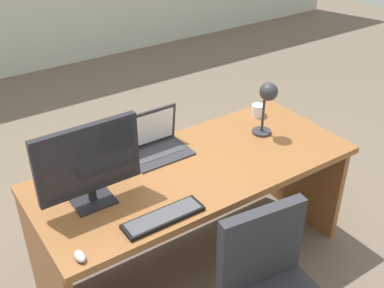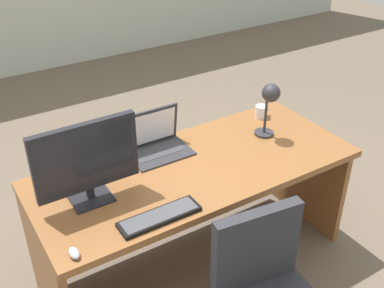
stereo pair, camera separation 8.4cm
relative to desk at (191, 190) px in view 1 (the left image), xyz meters
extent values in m
plane|color=#6B5B4C|center=(0.00, 1.45, -0.54)|extent=(12.00, 12.00, 0.00)
cube|color=brown|center=(0.00, -0.05, 0.18)|extent=(1.82, 0.77, 0.04)
cube|color=brown|center=(-0.89, -0.05, -0.19)|extent=(0.04, 0.68, 0.69)
cube|color=brown|center=(0.89, -0.05, -0.19)|extent=(0.04, 0.68, 0.69)
cube|color=brown|center=(0.00, 0.24, -0.16)|extent=(1.60, 0.02, 0.48)
cube|color=black|center=(-0.60, -0.03, 0.20)|extent=(0.20, 0.16, 0.01)
cube|color=black|center=(-0.60, -0.02, 0.24)|extent=(0.04, 0.02, 0.06)
cube|color=black|center=(-0.60, -0.03, 0.45)|extent=(0.52, 0.04, 0.35)
cube|color=black|center=(-0.60, -0.05, 0.45)|extent=(0.47, 0.00, 0.31)
cube|color=#2D2D33|center=(-0.11, 0.17, 0.20)|extent=(0.35, 0.24, 0.01)
cube|color=#38383D|center=(-0.11, 0.18, 0.21)|extent=(0.30, 0.13, 0.00)
cube|color=#2D2D33|center=(-0.11, 0.27, 0.32)|extent=(0.35, 0.04, 0.23)
cube|color=white|center=(-0.11, 0.26, 0.32)|extent=(0.31, 0.03, 0.19)
cube|color=black|center=(-0.39, -0.34, 0.21)|extent=(0.41, 0.12, 0.02)
cube|color=#47474C|center=(-0.39, -0.34, 0.22)|extent=(0.37, 0.10, 0.00)
ellipsoid|color=#B7BABF|center=(-0.81, -0.36, 0.21)|extent=(0.04, 0.08, 0.03)
cylinder|color=#2D2D33|center=(0.54, 0.02, 0.20)|extent=(0.12, 0.12, 0.01)
cylinder|color=#2D2D33|center=(0.54, 0.02, 0.33)|extent=(0.02, 0.02, 0.24)
sphere|color=#2D2D33|center=(0.54, -0.01, 0.49)|extent=(0.11, 0.11, 0.11)
cylinder|color=white|center=(0.67, 0.21, 0.24)|extent=(0.08, 0.08, 0.08)
torus|color=white|center=(0.71, 0.21, 0.24)|extent=(0.05, 0.01, 0.05)
cube|color=#2D2D33|center=(-0.07, -0.68, 0.13)|extent=(0.44, 0.11, 0.42)
camera|label=1|loc=(-1.24, -1.84, 1.66)|focal=44.16mm
camera|label=2|loc=(-1.17, -1.88, 1.66)|focal=44.16mm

